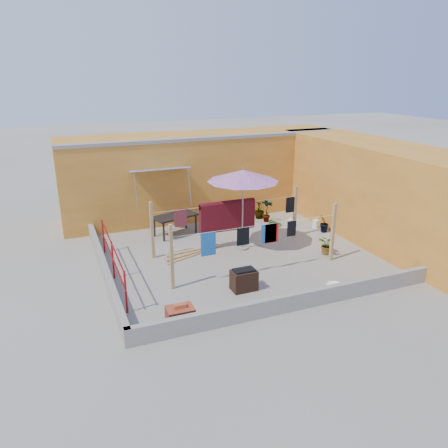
{
  "coord_description": "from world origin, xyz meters",
  "views": [
    {
      "loc": [
        -5.14,
        -11.57,
        5.44
      ],
      "look_at": [
        -0.34,
        0.3,
        0.99
      ],
      "focal_mm": 35.0,
      "sensor_mm": 36.0,
      "label": 1
    }
  ],
  "objects_px": {
    "white_basin": "(334,285)",
    "water_jug_a": "(316,224)",
    "plant_back_a": "(230,212)",
    "patio_umbrella": "(243,176)",
    "water_jug_b": "(290,223)",
    "brick_stack": "(180,316)",
    "brazier": "(244,280)",
    "outdoor_table": "(175,217)",
    "green_hose": "(275,224)"
  },
  "relations": [
    {
      "from": "white_basin",
      "to": "water_jug_a",
      "type": "xyz_separation_m",
      "value": [
        2.15,
        4.2,
        0.12
      ]
    },
    {
      "from": "plant_back_a",
      "to": "white_basin",
      "type": "bearing_deg",
      "value": -85.47
    },
    {
      "from": "water_jug_a",
      "to": "white_basin",
      "type": "bearing_deg",
      "value": -117.07
    },
    {
      "from": "patio_umbrella",
      "to": "water_jug_b",
      "type": "xyz_separation_m",
      "value": [
        2.57,
        1.32,
        -2.28
      ]
    },
    {
      "from": "brick_stack",
      "to": "plant_back_a",
      "type": "distance_m",
      "value": 7.49
    },
    {
      "from": "patio_umbrella",
      "to": "brick_stack",
      "type": "height_order",
      "value": "patio_umbrella"
    },
    {
      "from": "brazier",
      "to": "plant_back_a",
      "type": "relative_size",
      "value": 0.94
    },
    {
      "from": "water_jug_b",
      "to": "plant_back_a",
      "type": "distance_m",
      "value": 2.36
    },
    {
      "from": "brazier",
      "to": "white_basin",
      "type": "distance_m",
      "value": 2.46
    },
    {
      "from": "patio_umbrella",
      "to": "plant_back_a",
      "type": "relative_size",
      "value": 3.82
    },
    {
      "from": "outdoor_table",
      "to": "brick_stack",
      "type": "bearing_deg",
      "value": -104.95
    },
    {
      "from": "white_basin",
      "to": "green_hose",
      "type": "height_order",
      "value": "green_hose"
    },
    {
      "from": "water_jug_b",
      "to": "brick_stack",
      "type": "bearing_deg",
      "value": -139.25
    },
    {
      "from": "patio_umbrella",
      "to": "outdoor_table",
      "type": "bearing_deg",
      "value": 128.05
    },
    {
      "from": "green_hose",
      "to": "patio_umbrella",
      "type": "bearing_deg",
      "value": -141.55
    },
    {
      "from": "brick_stack",
      "to": "white_basin",
      "type": "bearing_deg",
      "value": 3.47
    },
    {
      "from": "green_hose",
      "to": "plant_back_a",
      "type": "bearing_deg",
      "value": 141.09
    },
    {
      "from": "green_hose",
      "to": "white_basin",
      "type": "bearing_deg",
      "value": -100.01
    },
    {
      "from": "white_basin",
      "to": "water_jug_b",
      "type": "xyz_separation_m",
      "value": [
        1.36,
        4.68,
        0.1
      ]
    },
    {
      "from": "brick_stack",
      "to": "brazier",
      "type": "distance_m",
      "value": 2.29
    },
    {
      "from": "patio_umbrella",
      "to": "plant_back_a",
      "type": "height_order",
      "value": "patio_umbrella"
    },
    {
      "from": "patio_umbrella",
      "to": "white_basin",
      "type": "distance_m",
      "value": 4.29
    },
    {
      "from": "water_jug_b",
      "to": "green_hose",
      "type": "relative_size",
      "value": 0.58
    },
    {
      "from": "outdoor_table",
      "to": "white_basin",
      "type": "xyz_separation_m",
      "value": [
        2.85,
        -5.46,
        -0.61
      ]
    },
    {
      "from": "patio_umbrella",
      "to": "outdoor_table",
      "type": "distance_m",
      "value": 3.2
    },
    {
      "from": "patio_umbrella",
      "to": "water_jug_a",
      "type": "xyz_separation_m",
      "value": [
        3.36,
        0.84,
        -2.26
      ]
    },
    {
      "from": "patio_umbrella",
      "to": "water_jug_a",
      "type": "relative_size",
      "value": 7.65
    },
    {
      "from": "brick_stack",
      "to": "green_hose",
      "type": "relative_size",
      "value": 1.14
    },
    {
      "from": "outdoor_table",
      "to": "water_jug_a",
      "type": "bearing_deg",
      "value": -14.11
    },
    {
      "from": "outdoor_table",
      "to": "plant_back_a",
      "type": "bearing_deg",
      "value": 15.99
    },
    {
      "from": "outdoor_table",
      "to": "green_hose",
      "type": "relative_size",
      "value": 3.08
    },
    {
      "from": "white_basin",
      "to": "water_jug_a",
      "type": "relative_size",
      "value": 1.23
    },
    {
      "from": "white_basin",
      "to": "water_jug_b",
      "type": "distance_m",
      "value": 4.88
    },
    {
      "from": "water_jug_b",
      "to": "brazier",
      "type": "bearing_deg",
      "value": -133.29
    },
    {
      "from": "brazier",
      "to": "white_basin",
      "type": "height_order",
      "value": "brazier"
    },
    {
      "from": "brazier",
      "to": "water_jug_a",
      "type": "relative_size",
      "value": 1.87
    },
    {
      "from": "brick_stack",
      "to": "plant_back_a",
      "type": "relative_size",
      "value": 0.89
    },
    {
      "from": "water_jug_a",
      "to": "green_hose",
      "type": "bearing_deg",
      "value": 146.79
    },
    {
      "from": "outdoor_table",
      "to": "patio_umbrella",
      "type": "bearing_deg",
      "value": -51.95
    },
    {
      "from": "brazier",
      "to": "plant_back_a",
      "type": "height_order",
      "value": "plant_back_a"
    },
    {
      "from": "brazier",
      "to": "water_jug_a",
      "type": "height_order",
      "value": "brazier"
    },
    {
      "from": "outdoor_table",
      "to": "white_basin",
      "type": "bearing_deg",
      "value": -62.42
    },
    {
      "from": "brick_stack",
      "to": "brazier",
      "type": "bearing_deg",
      "value": 26.59
    },
    {
      "from": "outdoor_table",
      "to": "water_jug_b",
      "type": "relative_size",
      "value": 5.35
    },
    {
      "from": "brick_stack",
      "to": "patio_umbrella",
      "type": "bearing_deg",
      "value": 48.85
    },
    {
      "from": "water_jug_a",
      "to": "plant_back_a",
      "type": "relative_size",
      "value": 0.5
    },
    {
      "from": "water_jug_a",
      "to": "water_jug_b",
      "type": "distance_m",
      "value": 0.92
    },
    {
      "from": "brick_stack",
      "to": "water_jug_a",
      "type": "xyz_separation_m",
      "value": [
        6.53,
        4.47,
        -0.08
      ]
    },
    {
      "from": "patio_umbrella",
      "to": "water_jug_a",
      "type": "distance_m",
      "value": 4.14
    },
    {
      "from": "outdoor_table",
      "to": "brazier",
      "type": "height_order",
      "value": "outdoor_table"
    }
  ]
}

